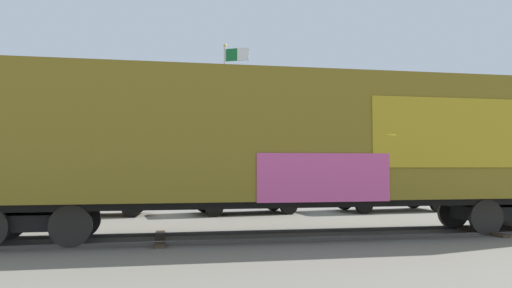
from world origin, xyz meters
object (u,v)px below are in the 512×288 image
flagpole (228,106)px  parked_car_black (245,191)px  parked_car_silver (389,189)px  freight_car (287,140)px  parked_car_tan (95,192)px

flagpole → parked_car_black: flagpole is taller
parked_car_black → parked_car_silver: 5.84m
freight_car → parked_car_silver: (5.27, 6.63, -1.57)m
freight_car → flagpole: size_ratio=2.22×
flagpole → parked_car_silver: flagpole is taller
flagpole → parked_car_tan: 7.82m
parked_car_tan → parked_car_silver: size_ratio=0.84×
flagpole → parked_car_tan: flagpole is taller
freight_car → parked_car_tan: bearing=134.6°
freight_car → flagpole: flagpole is taller
flagpole → parked_car_tan: bearing=-137.3°
parked_car_tan → parked_car_black: size_ratio=0.92×
parked_car_tan → parked_car_black: bearing=1.2°
flagpole → parked_car_tan: (-5.03, -4.64, -3.78)m
flagpole → parked_car_silver: (6.21, -4.07, -3.77)m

